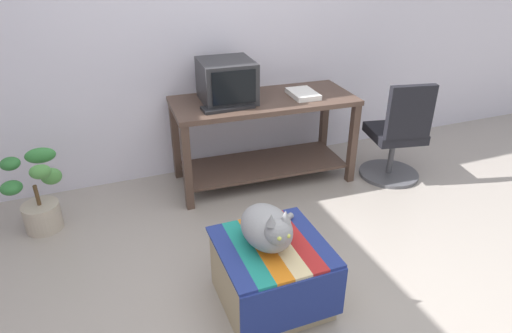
{
  "coord_description": "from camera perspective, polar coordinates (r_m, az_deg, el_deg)",
  "views": [
    {
      "loc": [
        -0.88,
        -1.57,
        1.9
      ],
      "look_at": [
        0.06,
        0.85,
        0.55
      ],
      "focal_mm": 30.94,
      "sensor_mm": 36.0,
      "label": 1
    }
  ],
  "objects": [
    {
      "name": "keyboard",
      "position": [
        3.4,
        -3.64,
        7.66
      ],
      "size": [
        0.4,
        0.16,
        0.02
      ],
      "primitive_type": "cube",
      "rotation": [
        0.0,
        0.0,
        0.02
      ],
      "color": "black",
      "rests_on": "desk"
    },
    {
      "name": "pen",
      "position": [
        3.79,
        7.11,
        9.52
      ],
      "size": [
        0.04,
        0.14,
        0.01
      ],
      "primitive_type": "cylinder",
      "rotation": [
        0.0,
        1.57,
        1.37
      ],
      "color": "black",
      "rests_on": "desk"
    },
    {
      "name": "back_wall",
      "position": [
        3.78,
        -7.93,
        18.07
      ],
      "size": [
        8.0,
        0.1,
        2.6
      ],
      "primitive_type": "cube",
      "color": "silver",
      "rests_on": "ground_plane"
    },
    {
      "name": "cat",
      "position": [
        2.38,
        1.58,
        -7.92
      ],
      "size": [
        0.38,
        0.4,
        0.29
      ],
      "rotation": [
        0.0,
        0.0,
        0.05
      ],
      "color": "gray",
      "rests_on": "ottoman_with_blanket"
    },
    {
      "name": "office_chair",
      "position": [
        3.94,
        17.81,
        3.49
      ],
      "size": [
        0.52,
        0.52,
        0.89
      ],
      "rotation": [
        0.0,
        0.0,
        2.94
      ],
      "color": "#4C4C51",
      "rests_on": "ground_plane"
    },
    {
      "name": "ottoman_with_blanket",
      "position": [
        2.58,
        2.05,
        -13.68
      ],
      "size": [
        0.59,
        0.6,
        0.4
      ],
      "color": "tan",
      "rests_on": "ground_plane"
    },
    {
      "name": "tv_monitor",
      "position": [
        3.53,
        -3.81,
        10.92
      ],
      "size": [
        0.43,
        0.46,
        0.32
      ],
      "rotation": [
        0.0,
        0.0,
        -0.05
      ],
      "color": "#28282B",
      "rests_on": "desk"
    },
    {
      "name": "desk",
      "position": [
        3.7,
        0.98,
        5.35
      ],
      "size": [
        1.52,
        0.7,
        0.74
      ],
      "rotation": [
        0.0,
        0.0,
        -0.05
      ],
      "color": "#4C382D",
      "rests_on": "ground_plane"
    },
    {
      "name": "book",
      "position": [
        3.69,
        6.09,
        9.33
      ],
      "size": [
        0.22,
        0.3,
        0.04
      ],
      "primitive_type": "cube",
      "rotation": [
        0.0,
        0.0,
        -0.05
      ],
      "color": "white",
      "rests_on": "desk"
    },
    {
      "name": "ground_plane",
      "position": [
        2.62,
        5.8,
        -19.25
      ],
      "size": [
        14.0,
        14.0,
        0.0
      ],
      "primitive_type": "plane",
      "color": "#9E9389"
    },
    {
      "name": "potted_plant",
      "position": [
        3.52,
        -26.32,
        -3.85
      ],
      "size": [
        0.39,
        0.33,
        0.58
      ],
      "color": "#B7A893",
      "rests_on": "ground_plane"
    }
  ]
}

